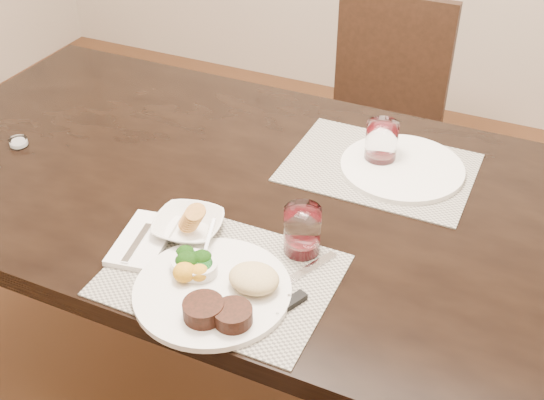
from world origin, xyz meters
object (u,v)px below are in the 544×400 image
at_px(steak_knife, 290,298).
at_px(wine_glass_near, 302,232).
at_px(chair_far, 380,111).
at_px(far_plate, 402,168).
at_px(dinner_plate, 218,290).
at_px(cracker_bowl, 189,225).

distance_m(steak_knife, wine_glass_near, 0.16).
relative_size(chair_far, far_plate, 2.92).
bearing_deg(steak_knife, chair_far, 122.64).
distance_m(chair_far, far_plate, 0.81).
bearing_deg(chair_far, wine_glass_near, -82.27).
relative_size(dinner_plate, far_plate, 1.02).
relative_size(chair_far, dinner_plate, 2.87).
bearing_deg(dinner_plate, wine_glass_near, 66.12).
xyz_separation_m(chair_far, cracker_bowl, (-0.10, -1.16, 0.27)).
bearing_deg(steak_knife, dinner_plate, -134.74).
relative_size(wine_glass_near, far_plate, 0.35).
height_order(dinner_plate, wine_glass_near, wine_glass_near).
xyz_separation_m(steak_knife, cracker_bowl, (-0.29, 0.10, 0.01)).
relative_size(dinner_plate, wine_glass_near, 2.91).
bearing_deg(chair_far, steak_knife, -81.54).
bearing_deg(steak_knife, cracker_bowl, -175.12).
bearing_deg(far_plate, steak_knife, -97.57).
bearing_deg(steak_knife, wine_glass_near, 128.02).
height_order(cracker_bowl, far_plate, cracker_bowl).
bearing_deg(cracker_bowl, steak_knife, -19.31).
height_order(chair_far, dinner_plate, chair_far).
distance_m(chair_far, steak_knife, 1.30).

